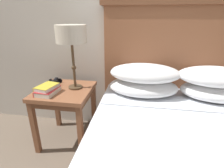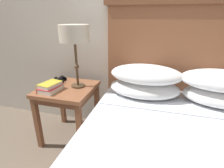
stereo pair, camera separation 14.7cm
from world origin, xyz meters
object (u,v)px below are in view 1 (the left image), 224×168
object	(u,v)px
bed	(188,160)
book_on_nightstand	(48,91)
table_lamp	(71,36)
binoculars_pair	(54,82)
nightstand	(65,97)
book_stacked_on_top	(47,87)

from	to	relation	value
bed	book_on_nightstand	world-z (taller)	bed
bed	table_lamp	size ratio (longest dim) A/B	3.19
book_on_nightstand	table_lamp	bearing A→B (deg)	40.93
book_on_nightstand	binoculars_pair	xyz separation A→B (m)	(-0.05, 0.23, 0.00)
nightstand	book_stacked_on_top	distance (m)	0.21
binoculars_pair	book_on_nightstand	bearing A→B (deg)	-77.18
book_on_nightstand	book_stacked_on_top	world-z (taller)	book_stacked_on_top
nightstand	book_stacked_on_top	xyz separation A→B (m)	(-0.11, -0.11, 0.14)
nightstand	book_stacked_on_top	world-z (taller)	book_stacked_on_top
binoculars_pair	nightstand	bearing A→B (deg)	-36.84
book_stacked_on_top	binoculars_pair	bearing A→B (deg)	101.55
table_lamp	binoculars_pair	distance (m)	0.52
table_lamp	binoculars_pair	bearing A→B (deg)	165.93
nightstand	book_stacked_on_top	bearing A→B (deg)	-133.95
nightstand	book_stacked_on_top	size ratio (longest dim) A/B	2.67
bed	binoculars_pair	xyz separation A→B (m)	(-1.17, 0.58, 0.25)
table_lamp	book_on_nightstand	distance (m)	0.52
bed	book_on_nightstand	distance (m)	1.20
nightstand	book_on_nightstand	distance (m)	0.18
nightstand	table_lamp	bearing A→B (deg)	29.59
nightstand	book_on_nightstand	size ratio (longest dim) A/B	2.61
binoculars_pair	bed	bearing A→B (deg)	-26.34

